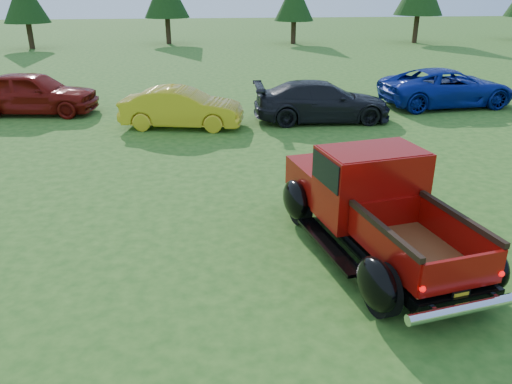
# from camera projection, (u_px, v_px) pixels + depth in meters

# --- Properties ---
(ground) EXTENTS (120.00, 120.00, 0.00)m
(ground) POSITION_uv_depth(u_px,v_px,m) (269.00, 249.00, 8.25)
(ground) COLOR #275518
(ground) RESTS_ON ground
(tree_mid_right) EXTENTS (2.82, 2.82, 4.40)m
(tree_mid_right) POSITION_uv_depth(u_px,v_px,m) (294.00, 0.00, 35.23)
(tree_mid_right) COLOR #332114
(tree_mid_right) RESTS_ON ground
(pickup_truck) EXTENTS (2.77, 4.71, 1.66)m
(pickup_truck) POSITION_uv_depth(u_px,v_px,m) (368.00, 200.00, 8.12)
(pickup_truck) COLOR black
(pickup_truck) RESTS_ON ground
(show_car_red) EXTENTS (4.32, 2.20, 1.41)m
(show_car_red) POSITION_uv_depth(u_px,v_px,m) (33.00, 93.00, 16.56)
(show_car_red) COLOR maroon
(show_car_red) RESTS_ON ground
(show_car_yellow) EXTENTS (3.80, 1.95, 1.20)m
(show_car_yellow) POSITION_uv_depth(u_px,v_px,m) (182.00, 108.00, 15.01)
(show_car_yellow) COLOR gold
(show_car_yellow) RESTS_ON ground
(show_car_grey) EXTENTS (4.35, 1.89, 1.25)m
(show_car_grey) POSITION_uv_depth(u_px,v_px,m) (322.00, 101.00, 15.71)
(show_car_grey) COLOR black
(show_car_grey) RESTS_ON ground
(show_car_blue) EXTENTS (4.88, 2.56, 1.31)m
(show_car_blue) POSITION_uv_depth(u_px,v_px,m) (447.00, 87.00, 17.65)
(show_car_blue) COLOR navy
(show_car_blue) RESTS_ON ground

